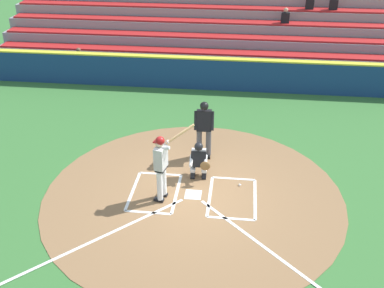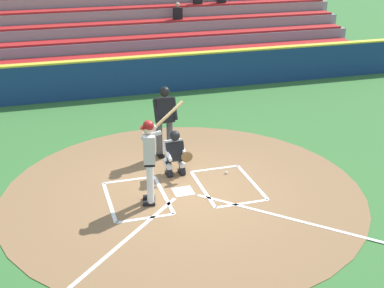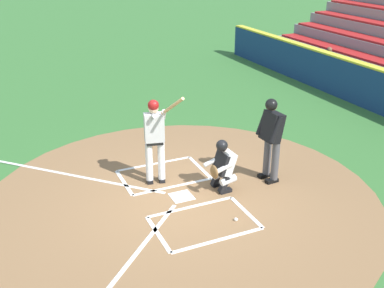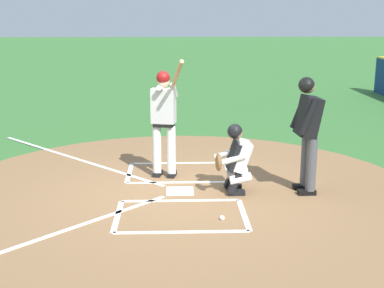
{
  "view_description": "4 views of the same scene",
  "coord_description": "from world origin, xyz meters",
  "px_view_note": "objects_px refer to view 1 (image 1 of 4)",
  "views": [
    {
      "loc": [
        -1.13,
        9.98,
        7.21
      ],
      "look_at": [
        0.12,
        -0.76,
        1.14
      ],
      "focal_mm": 42.88,
      "sensor_mm": 36.0,
      "label": 1
    },
    {
      "loc": [
        2.81,
        10.07,
        5.57
      ],
      "look_at": [
        -0.32,
        -0.38,
        0.97
      ],
      "focal_mm": 49.59,
      "sensor_mm": 36.0,
      "label": 2
    },
    {
      "loc": [
        -7.58,
        3.17,
        4.77
      ],
      "look_at": [
        -0.02,
        -0.22,
        1.15
      ],
      "focal_mm": 43.38,
      "sensor_mm": 36.0,
      "label": 3
    },
    {
      "loc": [
        -8.06,
        0.09,
        2.8
      ],
      "look_at": [
        -0.32,
        -0.18,
        0.88
      ],
      "focal_mm": 49.12,
      "sensor_mm": 36.0,
      "label": 4
    }
  ],
  "objects_px": {
    "catcher": "(199,159)",
    "plate_umpire": "(204,126)",
    "baseball": "(240,185)",
    "batter": "(161,163)"
  },
  "relations": [
    {
      "from": "batter",
      "to": "plate_umpire",
      "type": "xyz_separation_m",
      "value": [
        -0.88,
        -2.26,
        -0.02
      ]
    },
    {
      "from": "batter",
      "to": "plate_umpire",
      "type": "bearing_deg",
      "value": -111.13
    },
    {
      "from": "catcher",
      "to": "plate_umpire",
      "type": "distance_m",
      "value": 1.23
    },
    {
      "from": "catcher",
      "to": "baseball",
      "type": "relative_size",
      "value": 15.27
    },
    {
      "from": "plate_umpire",
      "to": "baseball",
      "type": "bearing_deg",
      "value": 128.42
    },
    {
      "from": "catcher",
      "to": "plate_umpire",
      "type": "height_order",
      "value": "plate_umpire"
    },
    {
      "from": "baseball",
      "to": "catcher",
      "type": "bearing_deg",
      "value": -14.98
    },
    {
      "from": "plate_umpire",
      "to": "catcher",
      "type": "bearing_deg",
      "value": 88.53
    },
    {
      "from": "catcher",
      "to": "baseball",
      "type": "distance_m",
      "value": 1.33
    },
    {
      "from": "plate_umpire",
      "to": "baseball",
      "type": "relative_size",
      "value": 25.2
    }
  ]
}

